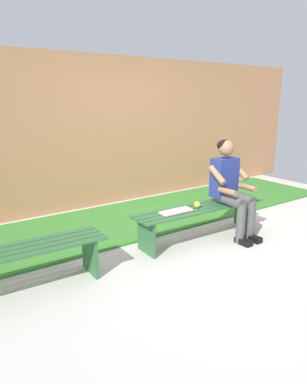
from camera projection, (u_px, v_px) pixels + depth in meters
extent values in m
cube|color=beige|center=(176.00, 308.00, 3.03)|extent=(10.00, 7.00, 0.04)
cube|color=#387A2D|center=(78.00, 230.00, 4.70)|extent=(9.00, 1.56, 0.03)
cube|color=#B27A51|center=(88.00, 133.00, 5.60)|extent=(9.50, 0.24, 2.40)
cube|color=#2D6038|center=(193.00, 204.00, 4.48)|extent=(1.85, 0.15, 0.02)
cube|color=#2D6038|center=(198.00, 206.00, 4.40)|extent=(1.85, 0.15, 0.02)
cube|color=#2D6038|center=(203.00, 208.00, 4.32)|extent=(1.85, 0.15, 0.02)
cube|color=#2D6038|center=(209.00, 211.00, 4.24)|extent=(1.85, 0.15, 0.02)
cube|color=#2D6038|center=(245.00, 213.00, 4.84)|extent=(0.04, 0.35, 0.41)
cube|color=#2D6038|center=(146.00, 237.00, 3.99)|extent=(0.04, 0.35, 0.41)
cube|color=#2D6038|center=(1.00, 256.00, 3.02)|extent=(1.90, 0.15, 0.02)
cube|color=#2D6038|center=(4.00, 260.00, 2.93)|extent=(1.90, 0.15, 0.02)
cube|color=#2D6038|center=(90.00, 254.00, 3.55)|extent=(0.04, 0.35, 0.41)
cube|color=navy|center=(224.00, 177.00, 4.52)|extent=(0.34, 0.20, 0.50)
sphere|color=#936B4C|center=(226.00, 148.00, 4.41)|extent=(0.20, 0.20, 0.20)
ellipsoid|color=black|center=(225.00, 146.00, 4.43)|extent=(0.20, 0.19, 0.15)
cylinder|color=#4C4C4C|center=(240.00, 198.00, 4.47)|extent=(0.13, 0.40, 0.13)
cylinder|color=#4C4C4C|center=(230.00, 201.00, 4.37)|extent=(0.13, 0.40, 0.13)
cylinder|color=#4C4C4C|center=(250.00, 221.00, 4.38)|extent=(0.11, 0.11, 0.50)
cube|color=black|center=(253.00, 238.00, 4.39)|extent=(0.10, 0.22, 0.07)
cylinder|color=#4C4C4C|center=(241.00, 224.00, 4.28)|extent=(0.11, 0.11, 0.50)
cube|color=black|center=(243.00, 242.00, 4.29)|extent=(0.10, 0.22, 0.07)
cylinder|color=#936B4C|center=(240.00, 171.00, 4.55)|extent=(0.08, 0.28, 0.23)
cylinder|color=#936B4C|center=(247.00, 187.00, 4.45)|extent=(0.07, 0.26, 0.07)
cylinder|color=#936B4C|center=(217.00, 175.00, 4.32)|extent=(0.08, 0.28, 0.23)
cylinder|color=#936B4C|center=(228.00, 191.00, 4.26)|extent=(0.07, 0.26, 0.07)
sphere|color=gold|center=(197.00, 205.00, 4.30)|extent=(0.08, 0.08, 0.08)
cube|color=white|center=(183.00, 210.00, 4.19)|extent=(0.20, 0.16, 0.02)
cube|color=white|center=(169.00, 213.00, 4.08)|extent=(0.20, 0.16, 0.02)
cube|color=red|center=(176.00, 212.00, 4.14)|extent=(0.42, 0.17, 0.01)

